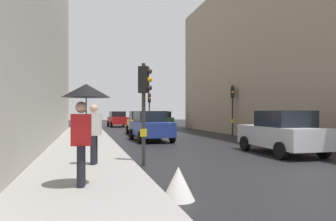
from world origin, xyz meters
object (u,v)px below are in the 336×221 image
object	(u,v)px
car_red_sedan	(118,119)
warning_sign_triangle	(178,183)
traffic_light_near_right	(144,95)
pedestrian_with_black_backpack	(93,130)
car_blue_van	(151,126)
traffic_light_mid_street	(233,101)
car_silver_hatchback	(282,132)
traffic_light_far_median	(149,104)
car_green_estate	(161,120)
car_yellow_taxi	(141,123)
pedestrian_with_umbrella	(85,106)

from	to	relation	value
car_red_sedan	warning_sign_triangle	xyz separation A→B (m)	(-1.87, -30.82, -0.55)
traffic_light_near_right	pedestrian_with_black_backpack	world-z (taller)	traffic_light_near_right
car_blue_van	pedestrian_with_black_backpack	size ratio (longest dim) A/B	2.42
traffic_light_mid_street	car_silver_hatchback	size ratio (longest dim) A/B	0.86
traffic_light_far_median	traffic_light_near_right	bearing A→B (deg)	-101.72
traffic_light_mid_street	car_blue_van	bearing A→B (deg)	-159.40
car_red_sedan	pedestrian_with_black_backpack	bearing A→B (deg)	-97.17
traffic_light_near_right	car_green_estate	size ratio (longest dim) A/B	0.77
traffic_light_far_median	traffic_light_mid_street	bearing A→B (deg)	-63.10
traffic_light_mid_street	car_yellow_taxi	bearing A→B (deg)	155.58
traffic_light_near_right	car_green_estate	world-z (taller)	traffic_light_near_right
traffic_light_mid_street	pedestrian_with_black_backpack	xyz separation A→B (m)	(-10.03, -11.22, -1.35)
car_yellow_taxi	pedestrian_with_black_backpack	distance (m)	14.54
car_green_estate	car_blue_van	bearing A→B (deg)	-105.77
car_yellow_taxi	car_silver_hatchback	bearing A→B (deg)	-73.78
car_red_sedan	car_silver_hatchback	xyz separation A→B (m)	(4.09, -25.46, 0.00)
car_blue_van	pedestrian_with_black_backpack	xyz separation A→B (m)	(-3.54, -8.78, 0.29)
traffic_light_far_median	car_silver_hatchback	xyz separation A→B (m)	(1.83, -18.23, -1.56)
car_green_estate	traffic_light_mid_street	bearing A→B (deg)	-79.55
traffic_light_mid_street	car_blue_van	size ratio (longest dim) A/B	0.85
traffic_light_far_median	warning_sign_triangle	distance (m)	24.04
traffic_light_mid_street	car_blue_van	xyz separation A→B (m)	(-6.49, -2.44, -1.64)
car_blue_van	car_green_estate	bearing A→B (deg)	74.23
warning_sign_triangle	car_red_sedan	bearing A→B (deg)	86.54
pedestrian_with_umbrella	car_green_estate	bearing A→B (deg)	73.26
traffic_light_near_right	car_blue_van	distance (m)	8.85
traffic_light_near_right	pedestrian_with_umbrella	xyz separation A→B (m)	(-1.83, -3.08, -0.41)
pedestrian_with_umbrella	car_silver_hatchback	bearing A→B (deg)	29.80
traffic_light_near_right	pedestrian_with_black_backpack	bearing A→B (deg)	-170.96
car_red_sedan	pedestrian_with_black_backpack	xyz separation A→B (m)	(-3.41, -27.06, 0.29)
car_yellow_taxi	pedestrian_with_umbrella	bearing A→B (deg)	-103.71
car_green_estate	pedestrian_with_black_backpack	size ratio (longest dim) A/B	2.38
traffic_light_near_right	car_red_sedan	world-z (taller)	traffic_light_near_right
car_green_estate	car_red_sedan	bearing A→B (deg)	141.75
traffic_light_near_right	warning_sign_triangle	size ratio (longest dim) A/B	5.01
traffic_light_mid_street	traffic_light_far_median	bearing A→B (deg)	116.90
pedestrian_with_black_backpack	warning_sign_triangle	bearing A→B (deg)	-67.77
pedestrian_with_umbrella	warning_sign_triangle	size ratio (longest dim) A/B	3.29
car_yellow_taxi	car_green_estate	distance (m)	10.37
traffic_light_mid_street	car_silver_hatchback	world-z (taller)	traffic_light_mid_street
car_blue_van	car_red_sedan	world-z (taller)	same
traffic_light_near_right	car_green_estate	distance (m)	24.21
car_blue_van	pedestrian_with_black_backpack	distance (m)	9.47
traffic_light_mid_street	traffic_light_near_right	bearing A→B (deg)	-127.53
traffic_light_far_median	warning_sign_triangle	xyz separation A→B (m)	(-4.12, -23.59, -2.11)
traffic_light_far_median	car_yellow_taxi	size ratio (longest dim) A/B	0.83
traffic_light_mid_street	car_green_estate	world-z (taller)	traffic_light_mid_street
traffic_light_mid_street	car_red_sedan	distance (m)	17.24
car_yellow_taxi	car_green_estate	size ratio (longest dim) A/B	1.01
traffic_light_near_right	car_silver_hatchback	size ratio (longest dim) A/B	0.77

